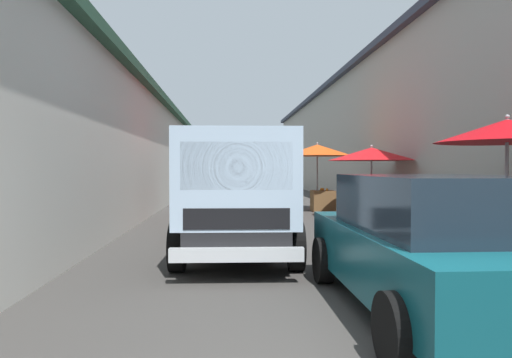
{
  "coord_description": "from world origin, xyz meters",
  "views": [
    {
      "loc": [
        -2.83,
        1.5,
        1.53
      ],
      "look_at": [
        10.86,
        0.63,
        1.19
      ],
      "focal_mm": 32.23,
      "sensor_mm": 36.0,
      "label": 1
    }
  ],
  "objects_px": {
    "hatchback_car": "(432,244)",
    "parked_scooter": "(193,201)",
    "fruit_stall_mid_lane": "(371,161)",
    "fruit_stall_far_right": "(318,158)",
    "vendor_by_crates": "(233,184)",
    "delivery_truck": "(237,198)",
    "fruit_stall_near_right": "(231,158)",
    "fruit_stall_near_left": "(505,152)"
  },
  "relations": [
    {
      "from": "hatchback_car",
      "to": "parked_scooter",
      "type": "height_order",
      "value": "hatchback_car"
    },
    {
      "from": "fruit_stall_mid_lane",
      "to": "fruit_stall_far_right",
      "type": "bearing_deg",
      "value": 25.45
    },
    {
      "from": "parked_scooter",
      "to": "hatchback_car",
      "type": "bearing_deg",
      "value": -162.83
    },
    {
      "from": "vendor_by_crates",
      "to": "parked_scooter",
      "type": "xyz_separation_m",
      "value": [
        -2.94,
        1.34,
        -0.43
      ]
    },
    {
      "from": "hatchback_car",
      "to": "parked_scooter",
      "type": "distance_m",
      "value": 11.0
    },
    {
      "from": "fruit_stall_far_right",
      "to": "parked_scooter",
      "type": "relative_size",
      "value": 1.47
    },
    {
      "from": "fruit_stall_far_right",
      "to": "delivery_truck",
      "type": "distance_m",
      "value": 9.09
    },
    {
      "from": "fruit_stall_far_right",
      "to": "delivery_truck",
      "type": "xyz_separation_m",
      "value": [
        -8.52,
        3.04,
        -0.84
      ]
    },
    {
      "from": "fruit_stall_far_right",
      "to": "hatchback_car",
      "type": "relative_size",
      "value": 0.63
    },
    {
      "from": "fruit_stall_near_right",
      "to": "delivery_truck",
      "type": "xyz_separation_m",
      "value": [
        -5.5,
        -0.05,
        -0.77
      ]
    },
    {
      "from": "fruit_stall_near_right",
      "to": "fruit_stall_far_right",
      "type": "height_order",
      "value": "fruit_stall_far_right"
    },
    {
      "from": "fruit_stall_near_left",
      "to": "vendor_by_crates",
      "type": "relative_size",
      "value": 1.54
    },
    {
      "from": "fruit_stall_near_left",
      "to": "fruit_stall_near_right",
      "type": "bearing_deg",
      "value": 36.4
    },
    {
      "from": "hatchback_car",
      "to": "vendor_by_crates",
      "type": "bearing_deg",
      "value": 8.07
    },
    {
      "from": "fruit_stall_near_right",
      "to": "hatchback_car",
      "type": "relative_size",
      "value": 0.65
    },
    {
      "from": "fruit_stall_near_right",
      "to": "hatchback_car",
      "type": "xyz_separation_m",
      "value": [
        -8.31,
        -2.02,
        -1.07
      ]
    },
    {
      "from": "fruit_stall_near_left",
      "to": "delivery_truck",
      "type": "distance_m",
      "value": 4.36
    },
    {
      "from": "fruit_stall_far_right",
      "to": "parked_scooter",
      "type": "distance_m",
      "value": 4.62
    },
    {
      "from": "fruit_stall_far_right",
      "to": "delivery_truck",
      "type": "height_order",
      "value": "fruit_stall_far_right"
    },
    {
      "from": "fruit_stall_mid_lane",
      "to": "fruit_stall_far_right",
      "type": "xyz_separation_m",
      "value": [
        2.4,
        1.14,
        0.15
      ]
    },
    {
      "from": "fruit_stall_far_right",
      "to": "delivery_truck",
      "type": "bearing_deg",
      "value": 160.34
    },
    {
      "from": "fruit_stall_far_right",
      "to": "vendor_by_crates",
      "type": "xyz_separation_m",
      "value": [
        2.12,
        2.98,
        -1.0
      ]
    },
    {
      "from": "fruit_stall_near_right",
      "to": "delivery_truck",
      "type": "height_order",
      "value": "fruit_stall_near_right"
    },
    {
      "from": "delivery_truck",
      "to": "parked_scooter",
      "type": "bearing_deg",
      "value": 9.4
    },
    {
      "from": "fruit_stall_near_right",
      "to": "parked_scooter",
      "type": "relative_size",
      "value": 1.51
    },
    {
      "from": "fruit_stall_mid_lane",
      "to": "fruit_stall_near_right",
      "type": "distance_m",
      "value": 4.28
    },
    {
      "from": "fruit_stall_mid_lane",
      "to": "vendor_by_crates",
      "type": "xyz_separation_m",
      "value": [
        4.52,
        4.12,
        -0.85
      ]
    },
    {
      "from": "fruit_stall_mid_lane",
      "to": "vendor_by_crates",
      "type": "height_order",
      "value": "fruit_stall_mid_lane"
    },
    {
      "from": "vendor_by_crates",
      "to": "parked_scooter",
      "type": "height_order",
      "value": "vendor_by_crates"
    },
    {
      "from": "hatchback_car",
      "to": "fruit_stall_near_right",
      "type": "bearing_deg",
      "value": 13.68
    },
    {
      "from": "fruit_stall_mid_lane",
      "to": "vendor_by_crates",
      "type": "distance_m",
      "value": 6.17
    },
    {
      "from": "fruit_stall_near_right",
      "to": "vendor_by_crates",
      "type": "relative_size",
      "value": 1.64
    },
    {
      "from": "fruit_stall_far_right",
      "to": "fruit_stall_mid_lane",
      "type": "bearing_deg",
      "value": -154.55
    },
    {
      "from": "hatchback_car",
      "to": "vendor_by_crates",
      "type": "relative_size",
      "value": 2.54
    },
    {
      "from": "parked_scooter",
      "to": "vendor_by_crates",
      "type": "bearing_deg",
      "value": -24.47
    },
    {
      "from": "fruit_stall_mid_lane",
      "to": "delivery_truck",
      "type": "height_order",
      "value": "fruit_stall_mid_lane"
    },
    {
      "from": "parked_scooter",
      "to": "fruit_stall_near_left",
      "type": "bearing_deg",
      "value": -145.47
    },
    {
      "from": "fruit_stall_mid_lane",
      "to": "parked_scooter",
      "type": "relative_size",
      "value": 1.55
    },
    {
      "from": "fruit_stall_near_left",
      "to": "vendor_by_crates",
      "type": "distance_m",
      "value": 11.83
    },
    {
      "from": "fruit_stall_far_right",
      "to": "vendor_by_crates",
      "type": "bearing_deg",
      "value": 54.52
    },
    {
      "from": "fruit_stall_near_left",
      "to": "parked_scooter",
      "type": "distance_m",
      "value": 9.89
    },
    {
      "from": "fruit_stall_mid_lane",
      "to": "vendor_by_crates",
      "type": "bearing_deg",
      "value": 42.34
    }
  ]
}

